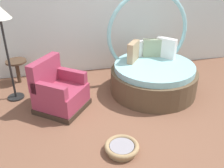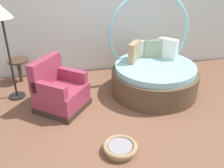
# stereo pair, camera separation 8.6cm
# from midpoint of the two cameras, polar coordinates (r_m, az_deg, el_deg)

# --- Properties ---
(ground_plane) EXTENTS (8.00, 8.00, 0.02)m
(ground_plane) POSITION_cam_midpoint_polar(r_m,az_deg,el_deg) (4.46, 3.66, -8.86)
(ground_plane) COLOR brown
(back_wall) EXTENTS (8.00, 0.12, 2.91)m
(back_wall) POSITION_cam_midpoint_polar(r_m,az_deg,el_deg) (6.01, -2.54, 16.38)
(back_wall) COLOR silver
(back_wall) RESTS_ON ground_plane
(round_daybed) EXTENTS (1.74, 1.74, 1.97)m
(round_daybed) POSITION_cam_midpoint_polar(r_m,az_deg,el_deg) (5.33, 8.50, 2.61)
(round_daybed) COLOR brown
(round_daybed) RESTS_ON ground_plane
(red_armchair) EXTENTS (1.12, 1.12, 0.94)m
(red_armchair) POSITION_cam_midpoint_polar(r_m,az_deg,el_deg) (4.79, -12.21, -1.82)
(red_armchair) COLOR #38281E
(red_armchair) RESTS_ON ground_plane
(pet_basket) EXTENTS (0.51, 0.51, 0.13)m
(pet_basket) POSITION_cam_midpoint_polar(r_m,az_deg,el_deg) (3.88, 1.52, -13.89)
(pet_basket) COLOR #9E7F56
(pet_basket) RESTS_ON ground_plane
(side_table) EXTENTS (0.44, 0.44, 0.52)m
(side_table) POSITION_cam_midpoint_polar(r_m,az_deg,el_deg) (5.95, -20.74, 4.03)
(side_table) COLOR #473323
(side_table) RESTS_ON ground_plane
(floor_lamp) EXTENTS (0.40, 0.40, 1.82)m
(floor_lamp) POSITION_cam_midpoint_polar(r_m,az_deg,el_deg) (4.97, -23.87, 12.55)
(floor_lamp) COLOR black
(floor_lamp) RESTS_ON ground_plane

